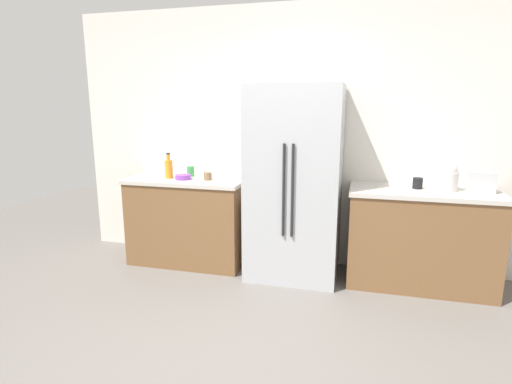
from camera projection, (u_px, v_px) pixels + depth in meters
name	position (u px, v px, depth m)	size (l,w,h in m)	color
ground_plane	(227.00, 367.00, 2.67)	(9.94, 9.94, 0.00)	slate
kitchen_back_panel	(287.00, 138.00, 4.30)	(4.72, 0.10, 2.69)	silver
counter_left	(189.00, 220.00, 4.39)	(1.25, 0.64, 0.93)	brown
counter_right	(420.00, 238.00, 3.81)	(1.33, 0.64, 0.93)	brown
refrigerator	(295.00, 183.00, 3.95)	(0.88, 0.73, 1.88)	#B2B5BA
toaster	(481.00, 182.00, 3.59)	(0.22, 0.16, 0.19)	silver
rice_cooker	(445.00, 176.00, 3.66)	(0.22, 0.22, 0.27)	silver
bottle_a	(169.00, 168.00, 4.27)	(0.08, 0.08, 0.27)	orange
cup_a	(208.00, 176.00, 4.18)	(0.08, 0.08, 0.08)	brown
cup_b	(203.00, 172.00, 4.39)	(0.08, 0.08, 0.10)	white
cup_c	(418.00, 183.00, 3.75)	(0.09, 0.09, 0.10)	black
cup_d	(191.00, 171.00, 4.40)	(0.08, 0.08, 0.11)	green
bowl_a	(183.00, 177.00, 4.22)	(0.17, 0.17, 0.05)	purple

